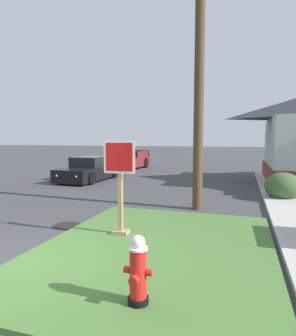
{
  "coord_description": "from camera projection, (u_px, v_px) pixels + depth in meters",
  "views": [
    {
      "loc": [
        3.68,
        -4.08,
        2.21
      ],
      "look_at": [
        1.2,
        3.73,
        1.4
      ],
      "focal_mm": 31.96,
      "sensor_mm": 36.0,
      "label": 1
    }
  ],
  "objects": [
    {
      "name": "ground_plane",
      "position": [
        17.0,
        266.0,
        5.2
      ],
      "size": [
        160.0,
        160.0,
        0.0
      ],
      "primitive_type": "plane",
      "color": "#3D3D3F"
    },
    {
      "name": "grass_corner_patch",
      "position": [
        155.0,
        249.0,
        5.91
      ],
      "size": [
        4.5,
        5.94,
        0.08
      ],
      "primitive_type": "cube",
      "color": "#477033",
      "rests_on": "ground"
    },
    {
      "name": "fire_hydrant",
      "position": [
        138.0,
        272.0,
        3.84
      ],
      "size": [
        0.38,
        0.34,
        0.91
      ],
      "color": "black",
      "rests_on": "grass_corner_patch"
    },
    {
      "name": "stop_sign",
      "position": [
        120.0,
        189.0,
        6.61
      ],
      "size": [
        0.72,
        0.29,
        2.09
      ],
      "color": "#A3845B",
      "rests_on": "grass_corner_patch"
    },
    {
      "name": "manhole_cover",
      "position": [
        67.0,
        226.0,
        7.59
      ],
      "size": [
        0.7,
        0.7,
        0.02
      ],
      "primitive_type": "cylinder",
      "color": "black",
      "rests_on": "ground"
    },
    {
      "name": "parked_sedan_black",
      "position": [
        90.0,
        170.0,
        15.88
      ],
      "size": [
        1.93,
        4.26,
        1.25
      ],
      "color": "black",
      "rests_on": "ground"
    },
    {
      "name": "pickup_truck_maroon",
      "position": [
        125.0,
        161.0,
        21.57
      ],
      "size": [
        2.22,
        5.42,
        1.48
      ],
      "color": "maroon",
      "rests_on": "ground"
    },
    {
      "name": "utility_pole",
      "position": [
        200.0,
        47.0,
        8.91
      ],
      "size": [
        1.47,
        0.3,
        9.53
      ],
      "color": "#4C3823",
      "rests_on": "ground"
    },
    {
      "name": "shrub_by_curb",
      "position": [
        283.0,
        186.0,
        10.71
      ],
      "size": [
        1.27,
        1.27,
        1.0
      ],
      "primitive_type": "ellipsoid",
      "color": "#3C5931",
      "rests_on": "ground"
    }
  ]
}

